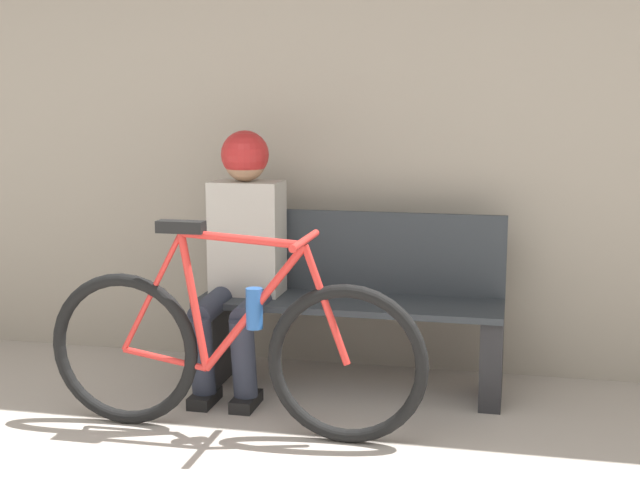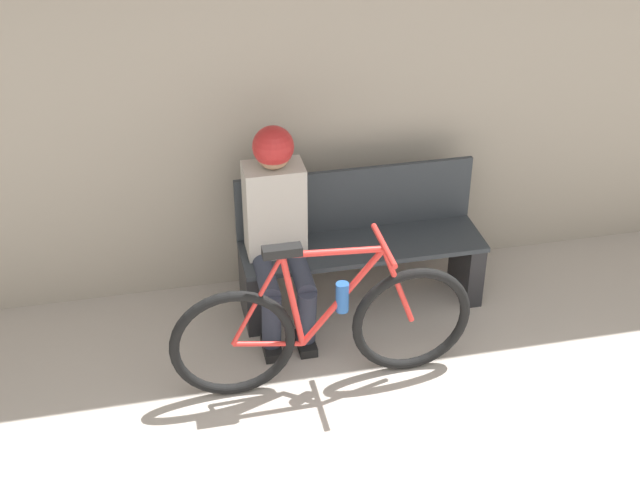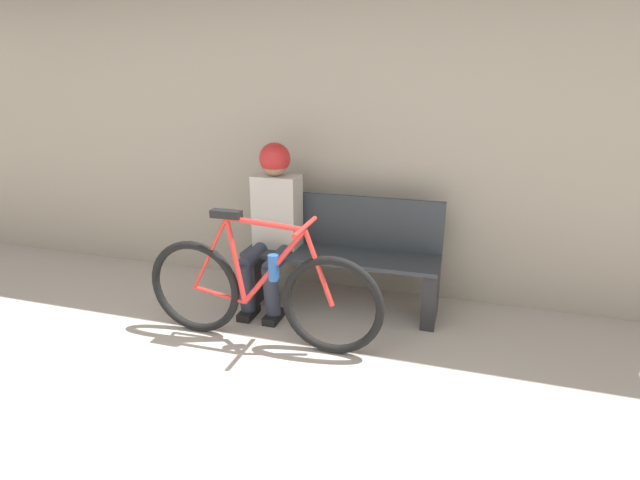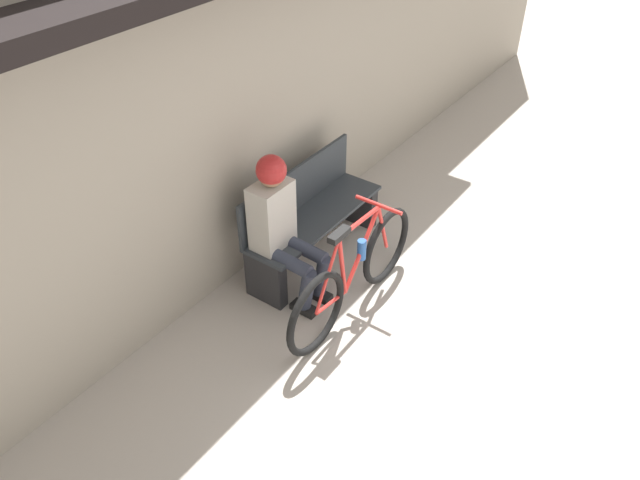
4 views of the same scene
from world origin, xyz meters
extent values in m
cube|color=#9E9384|center=(0.00, 3.00, 1.60)|extent=(12.00, 0.12, 3.20)
cube|color=#2D3338|center=(0.24, 2.51, 0.43)|extent=(1.45, 0.42, 0.03)
cube|color=#2D3338|center=(0.24, 2.71, 0.65)|extent=(1.45, 0.03, 0.40)
cube|color=#232326|center=(-0.44, 2.51, 0.21)|extent=(0.10, 0.36, 0.42)
cube|color=#232326|center=(0.91, 2.51, 0.21)|extent=(0.10, 0.36, 0.42)
torus|color=black|center=(-0.62, 1.88, 0.33)|extent=(0.67, 0.05, 0.67)
torus|color=black|center=(0.35, 1.88, 0.33)|extent=(0.67, 0.05, 0.67)
cylinder|color=red|center=(-0.09, 1.88, 0.83)|extent=(0.53, 0.03, 0.07)
cylinder|color=red|center=(-0.04, 1.88, 0.54)|extent=(0.46, 0.03, 0.56)
cylinder|color=red|center=(-0.30, 1.88, 0.56)|extent=(0.13, 0.03, 0.58)
cylinder|color=red|center=(-0.44, 1.88, 0.30)|extent=(0.37, 0.03, 0.09)
cylinder|color=red|center=(-0.49, 1.88, 0.59)|extent=(0.29, 0.02, 0.53)
cylinder|color=red|center=(0.26, 1.88, 0.57)|extent=(0.20, 0.03, 0.49)
cube|color=black|center=(-0.35, 1.88, 0.87)|extent=(0.20, 0.07, 0.05)
cylinder|color=red|center=(0.18, 1.88, 0.84)|extent=(0.03, 0.40, 0.03)
cylinder|color=#235199|center=(-0.04, 1.88, 0.54)|extent=(0.07, 0.07, 0.17)
cylinder|color=#2D3342|center=(-0.38, 2.32, 0.44)|extent=(0.11, 0.40, 0.13)
cylinder|color=#2D3342|center=(-0.38, 2.15, 0.24)|extent=(0.11, 0.17, 0.39)
cube|color=black|center=(-0.38, 2.18, 0.03)|extent=(0.10, 0.22, 0.06)
cylinder|color=#2D3342|center=(-0.18, 2.32, 0.44)|extent=(0.11, 0.40, 0.13)
cylinder|color=#2D3342|center=(-0.18, 2.15, 0.24)|extent=(0.11, 0.17, 0.39)
cube|color=black|center=(-0.18, 2.18, 0.03)|extent=(0.10, 0.22, 0.06)
cube|color=#B7B2A8|center=(-0.28, 2.55, 0.72)|extent=(0.34, 0.22, 0.55)
sphere|color=#9E7556|center=(-0.28, 2.53, 1.10)|extent=(0.20, 0.20, 0.20)
sphere|color=#B22323|center=(-0.28, 2.53, 1.13)|extent=(0.23, 0.23, 0.23)
camera|label=1|loc=(1.00, -1.54, 1.43)|focal=50.00mm
camera|label=2|loc=(-0.96, -1.79, 3.26)|focal=50.00mm
camera|label=3|loc=(1.11, -0.86, 1.72)|focal=28.00mm
camera|label=4|loc=(-3.24, -0.04, 3.45)|focal=35.00mm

